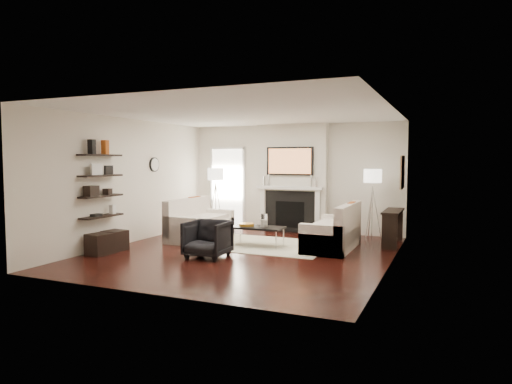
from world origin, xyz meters
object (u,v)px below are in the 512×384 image
at_px(coffee_table, 257,227).
at_px(armchair, 208,237).
at_px(lamp_right_shade, 373,176).
at_px(ottoman_near, 115,240).
at_px(lamp_left_shade, 216,174).
at_px(loveseat_left_base, 201,230).
at_px(loveseat_right_base, 332,238).

relative_size(coffee_table, armchair, 1.45).
xyz_separation_m(lamp_right_shade, ottoman_near, (-4.52, -3.30, -1.25)).
bearing_deg(lamp_left_shade, loveseat_left_base, -77.44).
distance_m(armchair, lamp_right_shade, 4.15).
bearing_deg(coffee_table, armchair, -107.81).
distance_m(coffee_table, ottoman_near, 2.89).
height_order(loveseat_right_base, lamp_left_shade, lamp_left_shade).
xyz_separation_m(loveseat_right_base, lamp_right_shade, (0.58, 1.41, 1.24)).
distance_m(lamp_right_shade, ottoman_near, 5.73).
height_order(armchair, lamp_right_shade, lamp_right_shade).
distance_m(coffee_table, lamp_left_shade, 2.64).
relative_size(loveseat_right_base, lamp_right_shade, 4.50).
height_order(loveseat_right_base, coffee_table, same).
height_order(loveseat_left_base, loveseat_right_base, same).
relative_size(lamp_left_shade, ottoman_near, 1.00).
bearing_deg(loveseat_right_base, armchair, -138.08).
bearing_deg(armchair, lamp_left_shade, 113.55).
bearing_deg(loveseat_right_base, lamp_right_shade, 67.81).
relative_size(loveseat_left_base, lamp_left_shade, 4.50).
bearing_deg(ottoman_near, lamp_left_shade, 78.67).
height_order(lamp_left_shade, lamp_right_shade, same).
height_order(armchair, lamp_left_shade, lamp_left_shade).
xyz_separation_m(coffee_table, lamp_left_shade, (-1.84, 1.58, 1.05)).
bearing_deg(lamp_left_shade, ottoman_near, -101.33).
relative_size(armchair, lamp_right_shade, 1.89).
distance_m(loveseat_right_base, ottoman_near, 4.37).
xyz_separation_m(loveseat_left_base, coffee_table, (1.56, -0.33, 0.19)).
bearing_deg(lamp_right_shade, lamp_left_shade, -177.01).
bearing_deg(ottoman_near, lamp_right_shade, 36.11).
height_order(coffee_table, armchair, armchair).
bearing_deg(lamp_right_shade, ottoman_near, -143.89).
distance_m(loveseat_left_base, armchair, 2.02).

